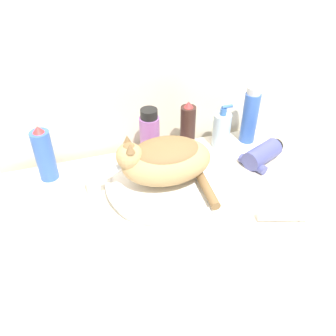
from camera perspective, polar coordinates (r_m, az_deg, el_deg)
wall_back at (r=1.24m, az=-6.36°, el=16.82°), size 8.00×0.05×2.40m
vanity_counter at (r=1.46m, az=-1.25°, el=-17.31°), size 0.99×0.54×0.88m
sink_basin at (r=1.14m, az=-0.23°, el=-2.36°), size 0.39×0.39×0.04m
cat at (r=1.08m, az=-0.56°, el=1.44°), size 0.30×0.28×0.16m
faucet at (r=1.11m, az=-11.13°, el=-2.05°), size 0.14×0.05×0.13m
hairspray_can_black at (r=1.27m, az=3.17°, el=6.23°), size 0.05×0.05×0.20m
mouthwash_bottle at (r=1.23m, az=-2.94°, el=5.15°), size 0.07×0.07×0.20m
shampoo_bottle_tall at (r=1.36m, az=13.04°, el=8.15°), size 0.06×0.06×0.22m
soap_pump_bottle at (r=1.33m, az=8.58°, el=6.07°), size 0.07×0.07×0.17m
spray_bottle_trigger at (r=1.21m, az=-19.21°, el=2.03°), size 0.06×0.06×0.20m
cream_tube at (r=1.09m, az=17.87°, el=-7.35°), size 0.14×0.07×0.03m
hair_dryer at (r=1.29m, az=14.80°, el=2.02°), size 0.17×0.13×0.07m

